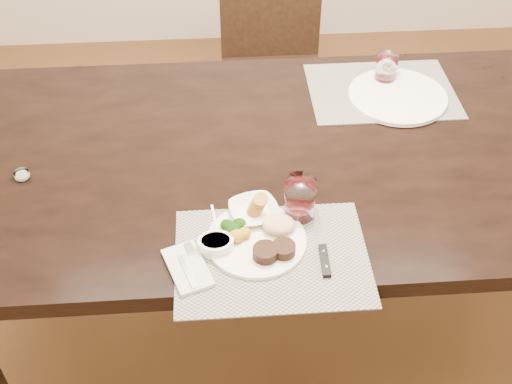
{
  "coord_description": "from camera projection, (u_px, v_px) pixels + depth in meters",
  "views": [
    {
      "loc": [
        -0.24,
        -1.41,
        1.91
      ],
      "look_at": [
        -0.15,
        -0.24,
        0.82
      ],
      "focal_mm": 45.0,
      "sensor_mm": 36.0,
      "label": 1
    }
  ],
  "objects": [
    {
      "name": "salt_cellar",
      "position": [
        22.0,
        175.0,
        1.74
      ],
      "size": [
        0.04,
        0.04,
        0.02
      ],
      "rotation": [
        0.0,
        0.0,
        -0.24
      ],
      "color": "silver",
      "rests_on": "dining_table"
    },
    {
      "name": "cracker_bowl",
      "position": [
        254.0,
        211.0,
        1.62
      ],
      "size": [
        0.15,
        0.15,
        0.05
      ],
      "rotation": [
        0.0,
        0.0,
        0.27
      ],
      "color": "white",
      "rests_on": "placemat_near"
    },
    {
      "name": "napkin_fork",
      "position": [
        188.0,
        268.0,
        1.5
      ],
      "size": [
        0.13,
        0.17,
        0.01
      ],
      "rotation": [
        0.0,
        0.0,
        0.35
      ],
      "color": "silver",
      "rests_on": "placemat_near"
    },
    {
      "name": "ground_plane",
      "position": [
        293.0,
        310.0,
        2.34
      ],
      "size": [
        4.5,
        4.5,
        0.0
      ],
      "primitive_type": "plane",
      "color": "#462D16",
      "rests_on": "ground"
    },
    {
      "name": "wine_glass_far",
      "position": [
        386.0,
        70.0,
        2.05
      ],
      "size": [
        0.07,
        0.07,
        0.1
      ],
      "rotation": [
        0.0,
        0.0,
        0.11
      ],
      "color": "silver",
      "rests_on": "placemat_far"
    },
    {
      "name": "chair_far",
      "position": [
        272.0,
        56.0,
        2.68
      ],
      "size": [
        0.42,
        0.42,
        0.9
      ],
      "color": "black",
      "rests_on": "ground"
    },
    {
      "name": "sauce_ramekin",
      "position": [
        216.0,
        244.0,
        1.53
      ],
      "size": [
        0.09,
        0.13,
        0.07
      ],
      "rotation": [
        0.0,
        0.0,
        0.21
      ],
      "color": "white",
      "rests_on": "placemat_near"
    },
    {
      "name": "dining_table",
      "position": [
        302.0,
        172.0,
        1.88
      ],
      "size": [
        2.0,
        1.0,
        0.75
      ],
      "color": "black",
      "rests_on": "ground"
    },
    {
      "name": "placemat_far",
      "position": [
        381.0,
        91.0,
        2.05
      ],
      "size": [
        0.46,
        0.34,
        0.0
      ],
      "primitive_type": "cube",
      "color": "gray",
      "rests_on": "dining_table"
    },
    {
      "name": "placemat_near",
      "position": [
        272.0,
        257.0,
        1.53
      ],
      "size": [
        0.46,
        0.34,
        0.0
      ],
      "primitive_type": "cube",
      "color": "gray",
      "rests_on": "dining_table"
    },
    {
      "name": "far_plate",
      "position": [
        397.0,
        96.0,
        2.01
      ],
      "size": [
        0.31,
        0.31,
        0.01
      ],
      "primitive_type": "cylinder",
      "color": "white",
      "rests_on": "placemat_far"
    },
    {
      "name": "wine_glass_near",
      "position": [
        300.0,
        200.0,
        1.6
      ],
      "size": [
        0.08,
        0.08,
        0.11
      ],
      "rotation": [
        0.0,
        0.0,
        -0.09
      ],
      "color": "silver",
      "rests_on": "placemat_near"
    },
    {
      "name": "dinner_plate",
      "position": [
        261.0,
        239.0,
        1.55
      ],
      "size": [
        0.24,
        0.24,
        0.04
      ],
      "rotation": [
        0.0,
        0.0,
        -0.33
      ],
      "color": "white",
      "rests_on": "placemat_near"
    },
    {
      "name": "steak_knife",
      "position": [
        323.0,
        252.0,
        1.53
      ],
      "size": [
        0.02,
        0.23,
        0.01
      ],
      "rotation": [
        0.0,
        0.0,
        -0.03
      ],
      "color": "silver",
      "rests_on": "placemat_near"
    }
  ]
}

